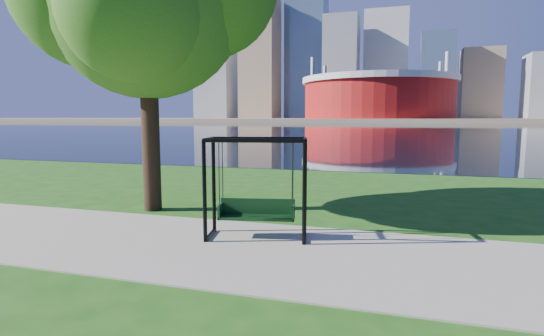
% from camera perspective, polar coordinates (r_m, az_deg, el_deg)
% --- Properties ---
extents(ground, '(900.00, 900.00, 0.00)m').
position_cam_1_polar(ground, '(8.64, 1.09, -10.35)').
color(ground, '#1E5114').
rests_on(ground, ground).
extents(path, '(120.00, 4.00, 0.03)m').
position_cam_1_polar(path, '(8.18, 0.13, -11.24)').
color(path, '#9E937F').
rests_on(path, ground).
extents(river, '(900.00, 180.00, 0.02)m').
position_cam_1_polar(river, '(110.00, 15.68, 5.24)').
color(river, black).
rests_on(river, ground).
extents(far_bank, '(900.00, 228.00, 2.00)m').
position_cam_1_polar(far_bank, '(313.96, 16.47, 6.25)').
color(far_bank, '#937F60').
rests_on(far_bank, ground).
extents(stadium, '(83.00, 83.00, 32.00)m').
position_cam_1_polar(stadium, '(243.54, 14.07, 9.36)').
color(stadium, maroon).
rests_on(stadium, far_bank).
extents(skyline, '(392.00, 66.00, 96.50)m').
position_cam_1_polar(skyline, '(329.10, 15.94, 12.37)').
color(skyline, gray).
rests_on(skyline, far_bank).
extents(swing, '(2.23, 1.30, 2.14)m').
position_cam_1_polar(swing, '(8.89, -2.07, -3.02)').
color(swing, black).
rests_on(swing, ground).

